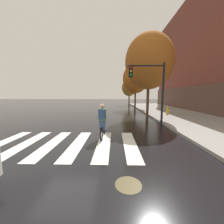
{
  "coord_description": "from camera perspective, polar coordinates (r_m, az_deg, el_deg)",
  "views": [
    {
      "loc": [
        2.09,
        -5.4,
        2.12
      ],
      "look_at": [
        1.94,
        1.74,
        1.18
      ],
      "focal_mm": 20.95,
      "sensor_mm": 36.0,
      "label": 1
    }
  ],
  "objects": [
    {
      "name": "fire_hydrant",
      "position": [
        14.31,
        23.09,
        0.55
      ],
      "size": [
        0.33,
        0.22,
        0.78
      ],
      "color": "gold",
      "rests_on": "sidewalk"
    },
    {
      "name": "ground_plane",
      "position": [
        6.16,
        -19.2,
        -13.01
      ],
      "size": [
        120.0,
        120.0,
        0.0
      ],
      "primitive_type": "plane",
      "color": "black"
    },
    {
      "name": "crosswalk_stripes",
      "position": [
        6.19,
        -19.85,
        -12.91
      ],
      "size": [
        6.19,
        3.39,
        0.01
      ],
      "color": "silver",
      "rests_on": "ground"
    },
    {
      "name": "street_tree_near",
      "position": [
        12.5,
        15.88,
        20.36
      ],
      "size": [
        4.12,
        4.12,
        7.33
      ],
      "color": "#4C3823",
      "rests_on": "ground"
    },
    {
      "name": "manhole_cover",
      "position": [
        3.57,
        7.15,
        -28.91
      ],
      "size": [
        0.64,
        0.64,
        0.01
      ],
      "primitive_type": "cylinder",
      "color": "#473D1E",
      "rests_on": "ground"
    },
    {
      "name": "traffic_light_near",
      "position": [
        9.2,
        16.53,
        11.85
      ],
      "size": [
        2.47,
        0.28,
        4.2
      ],
      "color": "black",
      "rests_on": "ground"
    },
    {
      "name": "street_tree_far",
      "position": [
        26.92,
        7.55,
        10.55
      ],
      "size": [
        2.97,
        2.97,
        5.29
      ],
      "color": "#4C3823",
      "rests_on": "ground"
    },
    {
      "name": "cyclist",
      "position": [
        6.33,
        -4.18,
        -4.11
      ],
      "size": [
        0.37,
        1.71,
        1.69
      ],
      "color": "black",
      "rests_on": "ground"
    },
    {
      "name": "street_tree_mid",
      "position": [
        19.67,
        10.27,
        14.19
      ],
      "size": [
        3.7,
        3.7,
        6.58
      ],
      "color": "#4C3823",
      "rests_on": "ground"
    }
  ]
}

